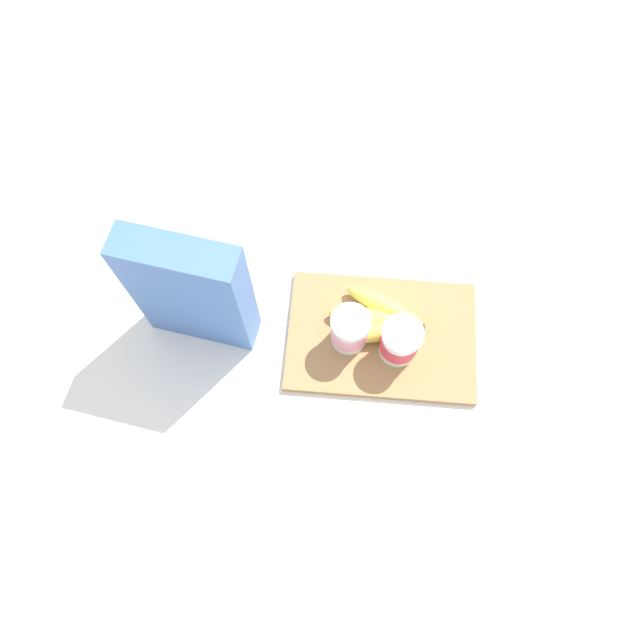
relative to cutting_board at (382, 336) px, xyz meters
The scene contains 6 objects.
ground_plane 0.01m from the cutting_board, ahead, with size 2.40×2.40×0.00m, color silver.
cutting_board is the anchor object (origin of this frame).
cereal_box 0.37m from the cutting_board, ahead, with size 0.20×0.06×0.29m, color #4770B7.
yogurt_cup_front 0.07m from the cutting_board, 135.52° to the left, with size 0.08×0.08×0.09m.
yogurt_cup_back 0.08m from the cutting_board, 11.97° to the left, with size 0.07×0.07×0.09m.
banana_bunch 0.04m from the cutting_board, 76.65° to the right, with size 0.19×0.14×0.04m.
Camera 1 is at (0.09, 0.40, 1.03)m, focal length 32.06 mm.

